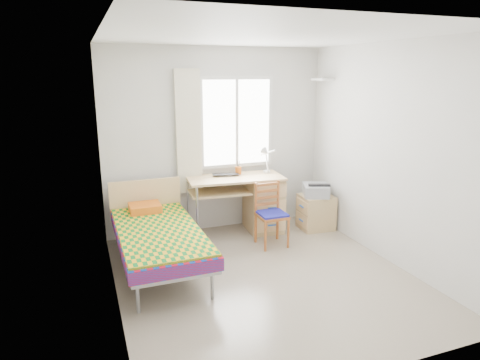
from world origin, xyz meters
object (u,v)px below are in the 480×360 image
(bed, at_px, (158,233))
(printer, at_px, (316,190))
(cabinet, at_px, (316,212))
(desk, at_px, (259,200))
(chair, at_px, (271,210))

(bed, height_order, printer, bed)
(printer, bearing_deg, bed, -147.33)
(bed, xyz_separation_m, cabinet, (2.40, 0.46, -0.16))
(bed, distance_m, printer, 2.44)
(cabinet, bearing_deg, desk, 166.72)
(cabinet, distance_m, printer, 0.34)
(chair, bearing_deg, bed, -173.67)
(bed, relative_size, cabinet, 3.93)
(bed, distance_m, chair, 1.55)
(desk, height_order, printer, desk)
(cabinet, bearing_deg, bed, -165.80)
(bed, relative_size, desk, 1.44)
(chair, relative_size, cabinet, 1.68)
(desk, distance_m, chair, 0.54)
(desk, bearing_deg, bed, -151.10)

